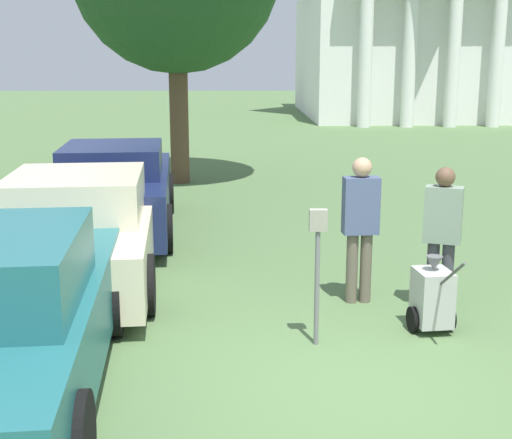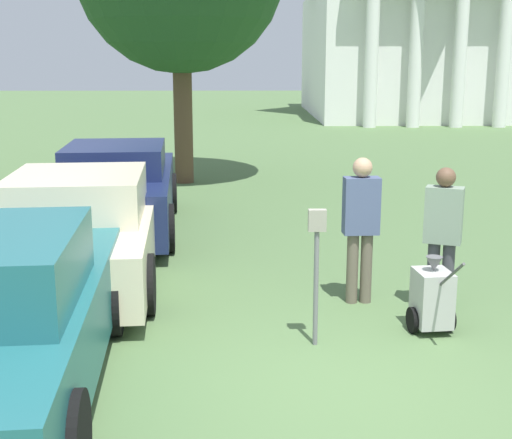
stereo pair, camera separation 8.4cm
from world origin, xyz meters
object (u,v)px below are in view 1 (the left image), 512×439
parked_car_cream (80,231)px  person_worker (360,221)px  parking_meter (318,252)px  person_supervisor (442,230)px  equipment_cart (432,297)px  church (399,3)px  parked_car_navy (115,190)px

parked_car_cream → person_worker: person_worker is taller
parked_car_cream → parking_meter: 3.67m
parking_meter → person_supervisor: 1.85m
parking_meter → person_worker: bearing=63.4°
person_worker → person_supervisor: bearing=158.0°
equipment_cart → parked_car_cream: bearing=149.4°
person_supervisor → person_worker: bearing=2.7°
person_worker → church: 30.19m
parked_car_navy → church: church is taller
parking_meter → person_supervisor: size_ratio=0.84×
person_worker → church: bearing=-106.5°
parked_car_cream → parked_car_navy: (-0.00, 2.75, 0.03)m
parking_meter → church: church is taller
parked_car_navy → equipment_cart: (4.18, -4.66, -0.33)m
parked_car_navy → person_worker: (3.54, -3.69, 0.30)m
parked_car_navy → parking_meter: bearing=-64.7°
person_worker → parked_car_cream: bearing=-18.4°
parked_car_cream → parked_car_navy: bearing=85.2°
church → parking_meter: bearing=-103.6°
parked_car_navy → equipment_cart: bearing=-52.9°
person_worker → parked_car_navy: bearing=-49.7°
parking_meter → person_worker: 1.46m
parked_car_cream → person_worker: 3.68m
parking_meter → church: (7.37, 30.38, 4.63)m
parked_car_cream → person_worker: (3.54, -0.94, 0.33)m
parked_car_cream → person_supervisor: 4.62m
parked_car_cream → parking_meter: parked_car_cream is taller
equipment_cart → church: church is taller
parking_meter → person_supervisor: bearing=32.9°
person_supervisor → equipment_cart: (-0.26, -0.67, -0.58)m
church → parked_car_navy: bearing=-112.0°
person_worker → equipment_cart: bearing=119.9°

